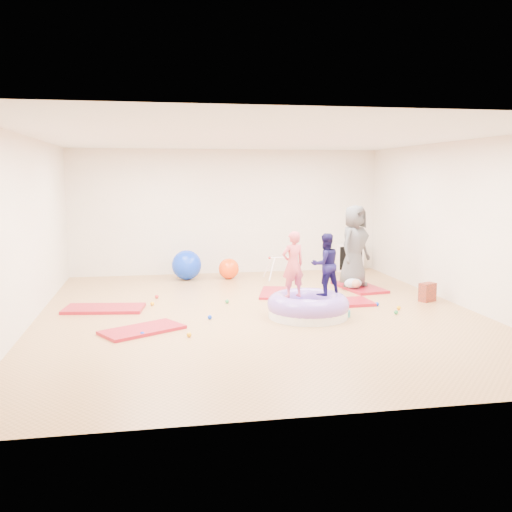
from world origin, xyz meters
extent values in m
cube|color=#A07141|center=(0.00, 0.00, 0.00)|extent=(7.00, 8.00, 0.01)
cube|color=silver|center=(0.00, 0.00, 2.80)|extent=(7.00, 8.00, 0.01)
cube|color=beige|center=(0.00, 4.00, 1.40)|extent=(7.00, 0.01, 2.80)
cube|color=beige|center=(0.00, -4.00, 1.40)|extent=(7.00, 0.01, 2.80)
cube|color=beige|center=(-3.50, 0.00, 1.40)|extent=(0.01, 8.00, 2.80)
cube|color=beige|center=(3.50, 0.00, 1.40)|extent=(0.01, 8.00, 2.80)
cube|color=red|center=(-1.84, -0.75, 0.02)|extent=(1.28, 1.08, 0.05)
cube|color=red|center=(-2.49, 0.69, 0.03)|extent=(1.37, 0.82, 0.05)
cube|color=red|center=(0.59, 1.46, 0.02)|extent=(0.82, 1.19, 0.05)
cube|color=red|center=(1.42, 0.42, 0.03)|extent=(1.30, 0.70, 0.05)
cube|color=red|center=(2.32, 1.69, 0.03)|extent=(0.81, 1.35, 0.05)
cylinder|color=white|center=(0.72, -0.35, 0.07)|extent=(1.25, 1.25, 0.14)
torus|color=#7D59BF|center=(0.72, -0.35, 0.20)|extent=(1.29, 1.29, 0.34)
ellipsoid|color=#7D59BF|center=(0.72, -0.35, 0.12)|extent=(0.69, 0.69, 0.31)
imported|color=#DC535A|center=(0.48, -0.31, 0.89)|extent=(0.43, 0.34, 1.04)
imported|color=#110C38|center=(1.01, -0.27, 0.87)|extent=(0.55, 0.46, 0.99)
imported|color=#464647|center=(2.21, 1.69, 0.85)|extent=(0.93, 0.88, 1.59)
ellipsoid|color=#B2BDD7|center=(2.13, 1.49, 0.15)|extent=(0.34, 0.22, 0.20)
sphere|color=tan|center=(2.13, 1.33, 0.17)|extent=(0.16, 0.16, 0.16)
sphere|color=#0D34D3|center=(-1.84, -1.02, 0.03)|extent=(0.07, 0.07, 0.07)
sphere|color=#2D8E49|center=(2.16, -0.44, 0.03)|extent=(0.07, 0.07, 0.07)
sphere|color=#2D8E49|center=(-0.42, 0.83, 0.03)|extent=(0.07, 0.07, 0.07)
sphere|color=#FFAB0A|center=(-1.70, 0.88, 0.03)|extent=(0.07, 0.07, 0.07)
sphere|color=#FFAB0A|center=(2.33, -0.16, 0.03)|extent=(0.07, 0.07, 0.07)
sphere|color=#0D34D3|center=(-0.83, -0.23, 0.03)|extent=(0.07, 0.07, 0.07)
sphere|color=#0D34D3|center=(2.08, 0.16, 0.03)|extent=(0.07, 0.07, 0.07)
sphere|color=red|center=(1.31, 1.16, 0.03)|extent=(0.07, 0.07, 0.07)
sphere|color=red|center=(-1.62, 1.46, 0.03)|extent=(0.07, 0.07, 0.07)
sphere|color=#FFAB0A|center=(-1.20, -1.17, 0.03)|extent=(0.07, 0.07, 0.07)
sphere|color=#0D34D3|center=(-0.97, 3.27, 0.32)|extent=(0.64, 0.64, 0.64)
sphere|color=#FF440E|center=(-0.07, 3.22, 0.22)|extent=(0.44, 0.44, 0.44)
cylinder|color=white|center=(0.77, 2.71, 0.26)|extent=(0.18, 0.19, 0.49)
cylinder|color=white|center=(0.77, 3.13, 0.26)|extent=(0.18, 0.19, 0.49)
cylinder|color=white|center=(1.23, 2.71, 0.26)|extent=(0.18, 0.19, 0.49)
cylinder|color=white|center=(1.23, 3.13, 0.26)|extent=(0.18, 0.19, 0.49)
cylinder|color=white|center=(1.00, 2.92, 0.48)|extent=(0.48, 0.03, 0.03)
sphere|color=red|center=(0.76, 2.92, 0.48)|extent=(0.06, 0.06, 0.06)
sphere|color=#0D34D3|center=(1.24, 2.92, 0.48)|extent=(0.06, 0.06, 0.06)
cube|color=white|center=(2.85, 3.80, 0.32)|extent=(0.63, 0.31, 0.63)
cube|color=black|center=(2.85, 3.65, 0.32)|extent=(0.54, 0.02, 0.54)
cube|color=white|center=(2.85, 3.75, 0.32)|extent=(0.02, 0.21, 0.56)
cube|color=white|center=(2.85, 3.75, 0.32)|extent=(0.56, 0.21, 0.02)
cylinder|color=teal|center=(1.20, -0.37, 0.04)|extent=(0.40, 0.40, 0.09)
cube|color=red|center=(3.10, 0.37, 0.17)|extent=(0.33, 0.28, 0.33)
cylinder|color=#FFAB0A|center=(-1.78, -0.49, 0.02)|extent=(0.22, 0.22, 0.03)
camera|label=1|loc=(-1.65, -8.84, 2.20)|focal=40.00mm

